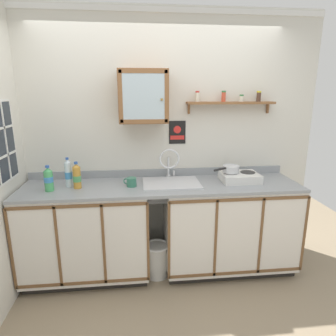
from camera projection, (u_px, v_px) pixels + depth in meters
The scene contains 17 objects.
floor at pixel (167, 296), 2.77m from camera, with size 5.78×5.78×0.00m, color gray.
back_wall at pixel (159, 141), 3.16m from camera, with size 3.38×0.07×2.67m.
lower_cabinet_run at pixel (87, 234), 2.98m from camera, with size 1.23×0.63×0.94m.
lower_cabinet_run_right at pixel (228, 227), 3.13m from camera, with size 1.36×0.63×0.94m.
countertop at pixel (162, 186), 2.94m from camera, with size 2.74×0.66×0.03m, color gray.
backsplash at pixel (160, 172), 3.21m from camera, with size 2.74×0.02×0.08m, color gray.
sink at pixel (171, 185), 2.99m from camera, with size 0.57×0.47×0.47m.
hot_plate_stove at pixel (240, 177), 3.03m from camera, with size 0.38×0.30×0.09m.
saucepan at pixel (231, 169), 3.02m from camera, with size 0.29×0.21×0.07m.
bottle_soda_green_0 at pixel (49, 179), 2.72m from camera, with size 0.08×0.08×0.24m.
bottle_juice_amber_1 at pixel (77, 176), 2.80m from camera, with size 0.08×0.08×0.26m.
bottle_water_clear_2 at pixel (68, 174), 2.83m from camera, with size 0.07×0.07×0.29m.
mug at pixel (131, 182), 2.86m from camera, with size 0.13×0.10×0.09m.
wall_cabinet at pixel (143, 96), 2.84m from camera, with size 0.47×0.35×0.50m.
spice_shelf at pixel (231, 102), 3.04m from camera, with size 0.92×0.14×0.23m.
warning_sign at pixel (177, 133), 3.13m from camera, with size 0.18×0.01×0.24m.
trash_bin at pixel (157, 259), 3.05m from camera, with size 0.26×0.26×0.35m.
Camera 1 is at (-0.24, -2.37, 1.87)m, focal length 31.59 mm.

